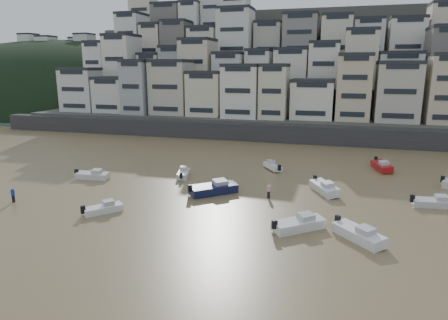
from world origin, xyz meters
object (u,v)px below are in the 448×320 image
(boat_d, at_px, (434,201))
(boat_k, at_px, (92,174))
(boat_e, at_px, (324,186))
(boat_h, at_px, (273,166))
(person_blue, at_px, (13,195))
(boat_f, at_px, (183,172))
(boat_j, at_px, (103,207))
(boat_c, at_px, (214,187))
(boat_a, at_px, (299,222))
(boat_i, at_px, (382,165))
(person_pink, at_px, (269,191))
(boat_b, at_px, (359,232))

(boat_d, xyz_separation_m, boat_k, (-42.43, -0.67, 0.01))
(boat_k, bearing_deg, boat_e, -1.01)
(boat_h, bearing_deg, boat_e, -175.15)
(boat_h, xyz_separation_m, person_blue, (-25.87, -22.71, 0.26))
(boat_f, bearing_deg, boat_j, 154.84)
(boat_e, bearing_deg, boat_c, -99.04)
(boat_a, xyz_separation_m, boat_i, (9.49, 26.01, 0.00))
(boat_i, bearing_deg, boat_j, -61.87)
(boat_j, height_order, person_blue, person_blue)
(boat_k, bearing_deg, person_pink, -8.87)
(boat_h, bearing_deg, boat_j, 112.89)
(boat_f, relative_size, boat_k, 0.95)
(boat_i, distance_m, person_blue, 49.44)
(boat_a, xyz_separation_m, boat_f, (-17.39, 14.30, -0.13))
(boat_c, distance_m, person_pink, 6.64)
(boat_d, height_order, boat_j, boat_d)
(boat_f, xyz_separation_m, boat_h, (11.32, 7.45, -0.03))
(boat_k, relative_size, person_pink, 2.86)
(boat_c, distance_m, boat_e, 13.49)
(boat_d, bearing_deg, boat_c, 178.30)
(boat_d, bearing_deg, boat_e, 163.32)
(boat_c, height_order, boat_h, boat_c)
(boat_c, height_order, boat_e, boat_c)
(boat_c, bearing_deg, boat_h, 28.10)
(boat_e, relative_size, boat_f, 1.23)
(boat_e, bearing_deg, boat_j, -86.17)
(boat_b, bearing_deg, person_pink, -177.09)
(boat_h, distance_m, boat_i, 16.14)
(boat_d, relative_size, boat_i, 0.86)
(boat_h, relative_size, person_pink, 2.58)
(boat_e, relative_size, person_pink, 3.32)
(boat_a, relative_size, person_pink, 3.23)
(boat_a, bearing_deg, boat_k, 121.31)
(boat_i, bearing_deg, person_pink, -52.65)
(boat_b, xyz_separation_m, boat_i, (4.20, 26.80, 0.00))
(person_blue, bearing_deg, boat_b, 0.26)
(boat_f, height_order, person_blue, person_blue)
(person_blue, bearing_deg, boat_c, 23.39)
(boat_a, height_order, boat_i, boat_i)
(boat_d, height_order, person_blue, person_blue)
(boat_d, height_order, boat_k, boat_k)
(person_blue, bearing_deg, boat_k, 74.01)
(boat_e, height_order, boat_k, boat_e)
(boat_e, bearing_deg, boat_i, 122.71)
(boat_e, relative_size, boat_i, 1.02)
(boat_c, relative_size, boat_e, 1.11)
(boat_f, bearing_deg, boat_c, -148.77)
(boat_c, xyz_separation_m, person_blue, (-20.96, -9.06, -0.00))
(boat_a, bearing_deg, boat_c, 103.63)
(boat_k, bearing_deg, boat_b, -23.14)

